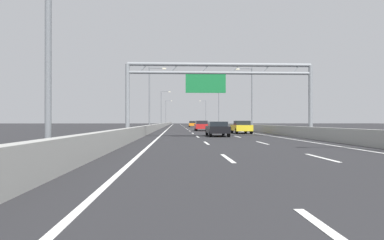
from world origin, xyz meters
The scene contains 50 objects.
ground_plane centered at (0.00, 100.00, 0.00)m, with size 260.00×260.00×0.00m, color #262628.
lane_dash_left_1 centered at (-1.80, 12.50, 0.01)m, with size 0.16×3.00×0.01m, color white.
lane_dash_left_2 centered at (-1.80, 21.50, 0.01)m, with size 0.16×3.00×0.01m, color white.
lane_dash_left_3 centered at (-1.80, 30.50, 0.01)m, with size 0.16×3.00×0.01m, color white.
lane_dash_left_4 centered at (-1.80, 39.50, 0.01)m, with size 0.16×3.00×0.01m, color white.
lane_dash_left_5 centered at (-1.80, 48.50, 0.01)m, with size 0.16×3.00×0.01m, color white.
lane_dash_left_6 centered at (-1.80, 57.50, 0.01)m, with size 0.16×3.00×0.01m, color white.
lane_dash_left_7 centered at (-1.80, 66.50, 0.01)m, with size 0.16×3.00×0.01m, color white.
lane_dash_left_8 centered at (-1.80, 75.50, 0.01)m, with size 0.16×3.00×0.01m, color white.
lane_dash_left_9 centered at (-1.80, 84.50, 0.01)m, with size 0.16×3.00×0.01m, color white.
lane_dash_left_10 centered at (-1.80, 93.50, 0.01)m, with size 0.16×3.00×0.01m, color white.
lane_dash_left_11 centered at (-1.80, 102.50, 0.01)m, with size 0.16×3.00×0.01m, color white.
lane_dash_left_12 centered at (-1.80, 111.50, 0.01)m, with size 0.16×3.00×0.01m, color white.
lane_dash_left_13 centered at (-1.80, 120.50, 0.01)m, with size 0.16×3.00×0.01m, color white.
lane_dash_left_14 centered at (-1.80, 129.50, 0.01)m, with size 0.16×3.00×0.01m, color white.
lane_dash_left_15 centered at (-1.80, 138.50, 0.01)m, with size 0.16×3.00×0.01m, color white.
lane_dash_left_16 centered at (-1.80, 147.50, 0.01)m, with size 0.16×3.00×0.01m, color white.
lane_dash_left_17 centered at (-1.80, 156.50, 0.01)m, with size 0.16×3.00×0.01m, color white.
lane_dash_right_1 centered at (1.80, 12.50, 0.01)m, with size 0.16×3.00×0.01m, color white.
lane_dash_right_2 centered at (1.80, 21.50, 0.01)m, with size 0.16×3.00×0.01m, color white.
lane_dash_right_3 centered at (1.80, 30.50, 0.01)m, with size 0.16×3.00×0.01m, color white.
lane_dash_right_4 centered at (1.80, 39.50, 0.01)m, with size 0.16×3.00×0.01m, color white.
lane_dash_right_5 centered at (1.80, 48.50, 0.01)m, with size 0.16×3.00×0.01m, color white.
lane_dash_right_6 centered at (1.80, 57.50, 0.01)m, with size 0.16×3.00×0.01m, color white.
lane_dash_right_7 centered at (1.80, 66.50, 0.01)m, with size 0.16×3.00×0.01m, color white.
lane_dash_right_8 centered at (1.80, 75.50, 0.01)m, with size 0.16×3.00×0.01m, color white.
lane_dash_right_9 centered at (1.80, 84.50, 0.01)m, with size 0.16×3.00×0.01m, color white.
lane_dash_right_10 centered at (1.80, 93.50, 0.01)m, with size 0.16×3.00×0.01m, color white.
lane_dash_right_11 centered at (1.80, 102.50, 0.01)m, with size 0.16×3.00×0.01m, color white.
lane_dash_right_12 centered at (1.80, 111.50, 0.01)m, with size 0.16×3.00×0.01m, color white.
lane_dash_right_13 centered at (1.80, 120.50, 0.01)m, with size 0.16×3.00×0.01m, color white.
lane_dash_right_14 centered at (1.80, 129.50, 0.01)m, with size 0.16×3.00×0.01m, color white.
lane_dash_right_15 centered at (1.80, 138.50, 0.01)m, with size 0.16×3.00×0.01m, color white.
lane_dash_right_16 centered at (1.80, 147.50, 0.01)m, with size 0.16×3.00×0.01m, color white.
lane_dash_right_17 centered at (1.80, 156.50, 0.01)m, with size 0.16×3.00×0.01m, color white.
edge_line_left centered at (-5.25, 88.00, 0.01)m, with size 0.16×176.00×0.01m, color white.
edge_line_right centered at (5.25, 88.00, 0.01)m, with size 0.16×176.00×0.01m, color white.
barrier_left centered at (-6.90, 110.00, 0.47)m, with size 0.45×220.00×0.95m.
barrier_right centered at (6.90, 110.00, 0.47)m, with size 0.45×220.00×0.95m.
sign_gantry centered at (-0.16, 28.60, 4.83)m, with size 15.95×0.36×6.36m.
streetlamp_left_mid centered at (-7.47, 50.93, 5.40)m, with size 2.58×0.28×9.50m.
streetlamp_right_mid centered at (7.47, 50.93, 5.40)m, with size 2.58×0.28×9.50m.
streetlamp_left_far centered at (-7.47, 91.35, 5.40)m, with size 2.58×0.28×9.50m.
streetlamp_right_far centered at (7.47, 91.35, 5.40)m, with size 2.58×0.28×9.50m.
streetlamp_left_distant centered at (-7.47, 131.77, 5.40)m, with size 2.58×0.28×9.50m.
streetlamp_right_distant centered at (7.47, 131.77, 5.40)m, with size 2.58×0.28×9.50m.
black_car centered at (0.09, 31.43, 0.72)m, with size 1.84×4.56×1.37m.
yellow_car centered at (3.70, 38.42, 0.74)m, with size 1.84×4.10×1.45m.
red_car centered at (0.00, 50.12, 0.76)m, with size 1.87×4.63×1.49m.
orange_car centered at (0.23, 83.36, 0.75)m, with size 1.74×4.60×1.48m.
Camera 1 is at (-3.73, -0.34, 1.39)m, focal length 32.17 mm.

